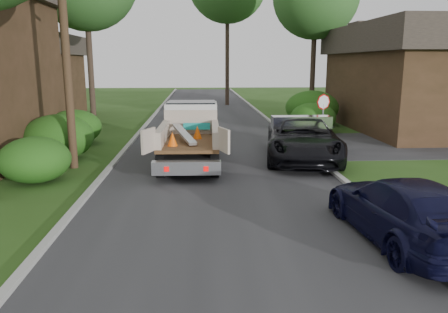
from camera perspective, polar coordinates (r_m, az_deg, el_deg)
ground at (r=12.16m, az=0.33°, el=-6.65°), size 120.00×120.00×0.00m
road at (r=21.86m, az=-1.36°, el=1.82°), size 8.00×90.00×0.02m
curb_left at (r=22.09m, az=-12.06°, el=1.81°), size 0.20×90.00×0.12m
curb_right at (r=22.36m, az=9.20°, el=2.05°), size 0.20×90.00×0.12m
stop_sign at (r=21.44m, az=12.82°, el=6.11°), size 0.71×0.32×2.48m
utility_pole at (r=17.18m, az=-20.13°, el=15.62°), size 2.42×1.25×10.00m
house_left_far at (r=35.85m, az=-24.58°, el=9.67°), size 7.56×7.56×6.00m
house_right at (r=28.97m, az=25.33°, el=9.49°), size 9.72×12.96×6.20m
hedge_left_a at (r=15.80m, az=-23.49°, el=-0.39°), size 2.34×2.34×1.53m
hedge_left_b at (r=19.12m, az=-20.86°, el=2.37°), size 2.86×2.86×1.87m
hedge_left_c at (r=22.54m, az=-18.96°, el=3.65°), size 2.60×2.60×1.70m
hedge_right_a at (r=25.53m, az=11.55°, el=4.99°), size 2.60×2.60×1.70m
hedge_right_b at (r=28.57m, az=11.41°, el=6.25°), size 3.38×3.38×2.21m
flatbed_truck at (r=17.94m, az=-4.37°, el=3.54°), size 2.84×6.11×2.29m
black_pickup at (r=18.14m, az=10.29°, el=2.25°), size 3.86×6.60×1.73m
navy_suv at (r=10.57m, az=22.44°, el=-6.42°), size 2.34×5.08×1.44m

